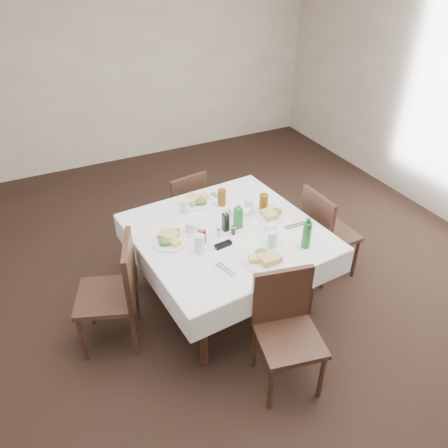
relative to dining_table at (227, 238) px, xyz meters
name	(u,v)px	position (x,y,z in m)	size (l,w,h in m)	color
ground_plane	(222,317)	(-0.14, -0.18, -0.69)	(7.00, 7.00, 0.00)	black
room_shell	(221,131)	(-0.14, -0.18, 1.02)	(6.04, 7.04, 2.80)	#B9A58C
dining_table	(227,238)	(0.00, 0.00, 0.00)	(1.54, 1.54, 0.76)	#311C10
chair_north	(185,204)	(0.01, 0.98, -0.21)	(0.46, 0.46, 0.83)	#311C10
chair_south	(286,323)	(0.02, -0.87, -0.17)	(0.51, 0.51, 0.91)	#311C10
chair_east	(324,229)	(0.96, -0.06, -0.17)	(0.44, 0.44, 0.91)	#311C10
chair_west	(117,288)	(-0.94, -0.03, -0.15)	(0.57, 0.57, 0.95)	#311C10
meal_north	(197,201)	(-0.05, 0.50, 0.10)	(0.30, 0.30, 0.07)	white
meal_south	(264,258)	(0.06, -0.48, 0.10)	(0.29, 0.29, 0.06)	white
meal_east	(271,213)	(0.44, 0.03, 0.10)	(0.27, 0.27, 0.06)	white
meal_west	(169,240)	(-0.48, 0.05, 0.10)	(0.28, 0.28, 0.06)	white
side_plate_a	(178,217)	(-0.29, 0.36, 0.08)	(0.15, 0.15, 0.01)	white
side_plate_b	(273,237)	(0.28, -0.26, 0.08)	(0.18, 0.18, 0.01)	white
water_n	(185,207)	(-0.21, 0.39, 0.14)	(0.07, 0.07, 0.13)	silver
water_s	(272,239)	(0.21, -0.35, 0.15)	(0.08, 0.08, 0.14)	silver
water_e	(249,206)	(0.29, 0.17, 0.14)	(0.07, 0.07, 0.13)	silver
water_w	(200,244)	(-0.31, -0.16, 0.15)	(0.08, 0.08, 0.15)	silver
iced_tea_a	(222,197)	(0.14, 0.38, 0.15)	(0.07, 0.07, 0.15)	brown
iced_tea_b	(264,202)	(0.42, 0.14, 0.15)	(0.07, 0.07, 0.15)	brown
bread_basket	(240,211)	(0.21, 0.17, 0.11)	(0.20, 0.20, 0.07)	silver
oil_cruet_dark	(226,221)	(-0.01, 0.01, 0.16)	(0.05, 0.05, 0.20)	black
oil_cruet_green	(238,217)	(0.10, 0.00, 0.18)	(0.06, 0.06, 0.24)	#1C6928
ketchup_bottle	(202,235)	(-0.25, -0.05, 0.14)	(0.06, 0.06, 0.14)	#AB0710
salt_shaker	(218,233)	(-0.10, -0.05, 0.11)	(0.03, 0.03, 0.07)	white
pepper_shaker	(233,230)	(0.02, -0.07, 0.11)	(0.03, 0.03, 0.08)	#3A2E18
coffee_mug	(191,228)	(-0.27, 0.10, 0.12)	(0.15, 0.14, 0.10)	white
sunglasses	(223,245)	(-0.12, -0.18, 0.09)	(0.14, 0.06, 0.03)	black
green_bottle	(307,234)	(0.44, -0.46, 0.19)	(0.07, 0.07, 0.26)	#1C6928
sugar_caddy	(270,227)	(0.32, -0.15, 0.10)	(0.09, 0.06, 0.04)	white
cutlery_n	(218,197)	(0.16, 0.51, 0.08)	(0.09, 0.19, 0.01)	silver
cutlery_s	(226,269)	(-0.23, -0.44, 0.08)	(0.09, 0.19, 0.01)	silver
cutlery_e	(295,226)	(0.53, -0.19, 0.08)	(0.19, 0.05, 0.01)	silver
cutlery_w	(170,232)	(-0.43, 0.18, 0.08)	(0.17, 0.06, 0.01)	silver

